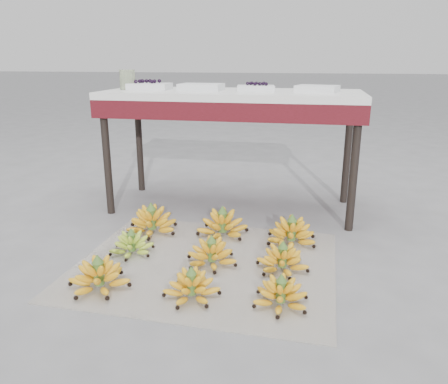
% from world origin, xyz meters
% --- Properties ---
extents(ground, '(60.00, 60.00, 0.00)m').
position_xyz_m(ground, '(0.00, 0.00, 0.00)').
color(ground, slate).
rests_on(ground, ground).
extents(newspaper_mat, '(1.28, 1.09, 0.01)m').
position_xyz_m(newspaper_mat, '(-0.03, 0.03, 0.00)').
color(newspaper_mat, white).
rests_on(newspaper_mat, ground).
extents(bunch_front_left, '(0.31, 0.31, 0.16)m').
position_xyz_m(bunch_front_left, '(-0.44, -0.30, 0.06)').
color(bunch_front_left, yellow).
rests_on(bunch_front_left, newspaper_mat).
extents(bunch_front_center, '(0.25, 0.25, 0.15)m').
position_xyz_m(bunch_front_center, '(-0.02, -0.29, 0.06)').
color(bunch_front_center, yellow).
rests_on(bunch_front_center, newspaper_mat).
extents(bunch_front_right, '(0.28, 0.28, 0.15)m').
position_xyz_m(bunch_front_right, '(0.36, -0.28, 0.06)').
color(bunch_front_right, yellow).
rests_on(bunch_front_right, newspaper_mat).
extents(bunch_mid_left, '(0.29, 0.29, 0.14)m').
position_xyz_m(bunch_mid_left, '(-0.44, 0.07, 0.05)').
color(bunch_mid_left, '#7EAF2D').
rests_on(bunch_mid_left, newspaper_mat).
extents(bunch_mid_center, '(0.31, 0.31, 0.16)m').
position_xyz_m(bunch_mid_center, '(-0.00, 0.03, 0.06)').
color(bunch_mid_center, yellow).
rests_on(bunch_mid_center, newspaper_mat).
extents(bunch_mid_right, '(0.33, 0.33, 0.15)m').
position_xyz_m(bunch_mid_right, '(0.34, 0.04, 0.06)').
color(bunch_mid_right, yellow).
rests_on(bunch_mid_right, newspaper_mat).
extents(bunch_back_left, '(0.38, 0.38, 0.18)m').
position_xyz_m(bunch_back_left, '(-0.44, 0.37, 0.07)').
color(bunch_back_left, yellow).
rests_on(bunch_back_left, newspaper_mat).
extents(bunch_back_center, '(0.32, 0.32, 0.18)m').
position_xyz_m(bunch_back_center, '(-0.03, 0.41, 0.07)').
color(bunch_back_center, yellow).
rests_on(bunch_back_center, newspaper_mat).
extents(bunch_back_right, '(0.36, 0.36, 0.17)m').
position_xyz_m(bunch_back_right, '(0.37, 0.37, 0.06)').
color(bunch_back_right, yellow).
rests_on(bunch_back_right, newspaper_mat).
extents(vendor_table, '(1.63, 0.65, 0.78)m').
position_xyz_m(vendor_table, '(-0.07, 0.92, 0.69)').
color(vendor_table, black).
rests_on(vendor_table, ground).
extents(tray_far_left, '(0.27, 0.20, 0.07)m').
position_xyz_m(tray_far_left, '(-0.62, 0.91, 0.81)').
color(tray_far_left, silver).
rests_on(tray_far_left, vendor_table).
extents(tray_left, '(0.28, 0.20, 0.04)m').
position_xyz_m(tray_left, '(-0.27, 0.91, 0.80)').
color(tray_left, silver).
rests_on(tray_left, vendor_table).
extents(tray_right, '(0.25, 0.20, 0.06)m').
position_xyz_m(tray_right, '(0.09, 0.90, 0.80)').
color(tray_right, silver).
rests_on(tray_right, vendor_table).
extents(tray_far_right, '(0.28, 0.23, 0.04)m').
position_xyz_m(tray_far_right, '(0.46, 0.93, 0.80)').
color(tray_far_right, silver).
rests_on(tray_far_right, vendor_table).
extents(glass_jar, '(0.12, 0.12, 0.13)m').
position_xyz_m(glass_jar, '(-0.76, 0.90, 0.85)').
color(glass_jar, beige).
rests_on(glass_jar, vendor_table).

